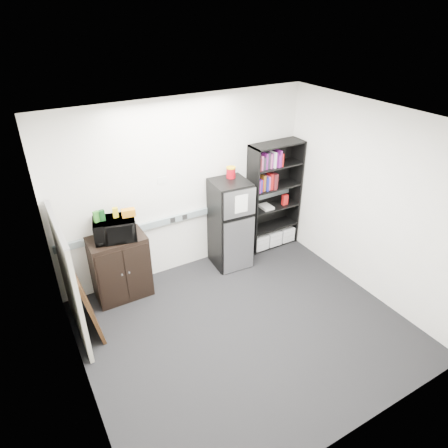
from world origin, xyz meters
name	(u,v)px	position (x,y,z in m)	size (l,w,h in m)	color
floor	(246,328)	(0.00, 0.00, 0.00)	(4.00, 4.00, 0.00)	black
wall_back	(185,188)	(0.00, 1.75, 1.35)	(4.00, 0.02, 2.70)	white
wall_right	(371,204)	(2.00, 0.00, 1.35)	(0.02, 3.50, 2.70)	white
wall_left	(70,298)	(-2.00, 0.00, 1.35)	(0.02, 3.50, 2.70)	white
ceiling	(253,126)	(0.00, 0.00, 2.70)	(4.00, 3.50, 0.02)	white
electrical_raceway	(187,216)	(0.00, 1.72, 0.90)	(3.92, 0.05, 0.10)	gray
wall_note	(162,180)	(-0.35, 1.74, 1.55)	(0.14, 0.00, 0.10)	white
bookshelf	(274,197)	(1.53, 1.57, 0.91)	(0.90, 0.34, 1.85)	black
cubicle_partition	(69,280)	(-1.90, 1.08, 0.81)	(0.06, 1.30, 1.62)	#9C988A
cabinet	(120,267)	(-1.17, 1.50, 0.48)	(0.77, 0.51, 0.96)	black
microwave	(115,229)	(-1.17, 1.48, 1.12)	(0.55, 0.37, 0.30)	black
snack_box_a	(96,217)	(-1.37, 1.52, 1.34)	(0.07, 0.05, 0.15)	#225F1B
snack_box_b	(102,215)	(-1.30, 1.52, 1.34)	(0.07, 0.05, 0.15)	#0B3312
snack_box_c	(115,213)	(-1.12, 1.52, 1.34)	(0.07, 0.05, 0.14)	gold
snack_bag	(128,213)	(-0.96, 1.47, 1.32)	(0.18, 0.10, 0.10)	#C17413
refrigerator	(230,224)	(0.59, 1.42, 0.72)	(0.58, 0.61, 1.45)	black
coffee_can	(231,172)	(0.68, 1.55, 1.55)	(0.14, 0.14, 0.19)	#9C0712
framed_poster	(85,299)	(-1.77, 1.03, 0.49)	(0.21, 0.77, 0.98)	black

